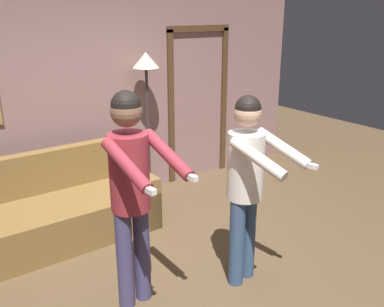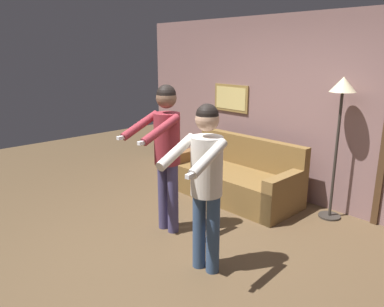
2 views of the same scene
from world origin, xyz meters
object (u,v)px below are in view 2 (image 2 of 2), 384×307
at_px(couch, 236,179).
at_px(person_standing_left, 166,145).
at_px(person_standing_right, 206,175).
at_px(torchiere_lamp, 341,104).

distance_m(couch, person_standing_left, 1.62).
xyz_separation_m(person_standing_left, person_standing_right, (0.91, -0.27, -0.07)).
distance_m(torchiere_lamp, person_standing_right, 2.13).
height_order(torchiere_lamp, person_standing_right, torchiere_lamp).
height_order(couch, person_standing_right, person_standing_right).
xyz_separation_m(couch, person_standing_left, (0.12, -1.41, 0.79)).
distance_m(torchiere_lamp, person_standing_left, 2.17).
bearing_deg(person_standing_left, torchiere_lamp, 56.78).
relative_size(person_standing_left, person_standing_right, 1.06).
height_order(torchiere_lamp, person_standing_left, torchiere_lamp).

